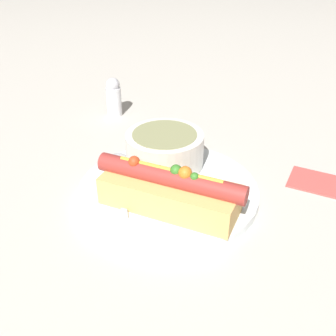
% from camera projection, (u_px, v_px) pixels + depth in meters
% --- Properties ---
extents(ground_plane, '(4.00, 4.00, 0.00)m').
position_uv_depth(ground_plane, '(168.00, 194.00, 0.56)').
color(ground_plane, '#BCB7AD').
extents(dinner_plate, '(0.25, 0.25, 0.01)m').
position_uv_depth(dinner_plate, '(168.00, 191.00, 0.55)').
color(dinner_plate, white).
rests_on(dinner_plate, ground_plane).
extents(hot_dog, '(0.20, 0.08, 0.07)m').
position_uv_depth(hot_dog, '(170.00, 190.00, 0.50)').
color(hot_dog, '#DBAD60').
rests_on(hot_dog, dinner_plate).
extents(soup_bowl, '(0.12, 0.12, 0.05)m').
position_uv_depth(soup_bowl, '(165.00, 148.00, 0.59)').
color(soup_bowl, silver).
rests_on(soup_bowl, dinner_plate).
extents(spoon, '(0.09, 0.15, 0.01)m').
position_uv_depth(spoon, '(119.00, 167.00, 0.59)').
color(spoon, '#B7B7BC').
rests_on(spoon, dinner_plate).
extents(napkin, '(0.12, 0.08, 0.01)m').
position_uv_depth(napkin, '(328.00, 184.00, 0.57)').
color(napkin, '#E04C47').
rests_on(napkin, ground_plane).
extents(salt_shaker, '(0.03, 0.03, 0.08)m').
position_uv_depth(salt_shaker, '(114.00, 97.00, 0.77)').
color(salt_shaker, silver).
rests_on(salt_shaker, ground_plane).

